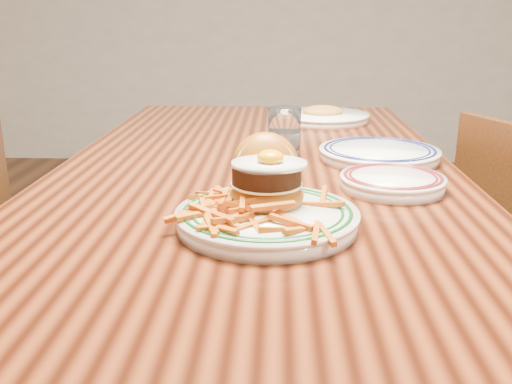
{
  "coord_description": "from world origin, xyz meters",
  "views": [
    {
      "loc": [
        0.05,
        -1.21,
        1.06
      ],
      "look_at": [
        0.01,
        -0.39,
        0.8
      ],
      "focal_mm": 40.0,
      "sensor_mm": 36.0,
      "label": 1
    }
  ],
  "objects": [
    {
      "name": "table",
      "position": [
        0.0,
        0.0,
        0.66
      ],
      "size": [
        0.85,
        1.6,
        0.75
      ],
      "color": "black",
      "rests_on": "floor"
    },
    {
      "name": "main_plate",
      "position": [
        0.03,
        -0.39,
        0.79
      ],
      "size": [
        0.28,
        0.29,
        0.13
      ],
      "rotation": [
        0.0,
        0.0,
        0.05
      ],
      "color": "white",
      "rests_on": "table"
    },
    {
      "name": "side_plate",
      "position": [
        0.26,
        -0.2,
        0.77
      ],
      "size": [
        0.19,
        0.2,
        0.03
      ],
      "rotation": [
        0.0,
        0.0,
        -0.17
      ],
      "color": "white",
      "rests_on": "table"
    },
    {
      "name": "rear_plate",
      "position": [
        0.27,
        0.03,
        0.77
      ],
      "size": [
        0.27,
        0.27,
        0.03
      ],
      "rotation": [
        0.0,
        0.0,
        0.32
      ],
      "color": "white",
      "rests_on": "table"
    },
    {
      "name": "water_glass",
      "position": [
        0.06,
        0.06,
        0.8
      ],
      "size": [
        0.07,
        0.07,
        0.11
      ],
      "color": "white",
      "rests_on": "table"
    },
    {
      "name": "far_plate",
      "position": [
        0.18,
        0.5,
        0.77
      ],
      "size": [
        0.28,
        0.28,
        0.05
      ],
      "rotation": [
        0.0,
        0.0,
        0.28
      ],
      "color": "white",
      "rests_on": "table"
    }
  ]
}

